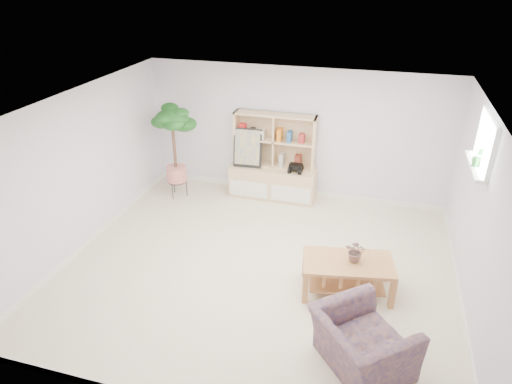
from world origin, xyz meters
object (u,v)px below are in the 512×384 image
(storage_unit, at_px, (273,158))
(floor_tree, at_px, (175,153))
(coffee_table, at_px, (347,276))
(armchair, at_px, (362,340))

(storage_unit, height_order, floor_tree, floor_tree)
(coffee_table, relative_size, floor_tree, 0.67)
(coffee_table, height_order, floor_tree, floor_tree)
(coffee_table, bearing_deg, storage_unit, 113.50)
(storage_unit, bearing_deg, armchair, -62.52)
(armchair, bearing_deg, storage_unit, -13.08)
(coffee_table, xyz_separation_m, floor_tree, (-3.36, 1.96, 0.64))
(storage_unit, xyz_separation_m, armchair, (1.91, -3.67, -0.43))
(armchair, bearing_deg, floor_tree, 8.11)
(storage_unit, bearing_deg, coffee_table, -56.17)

